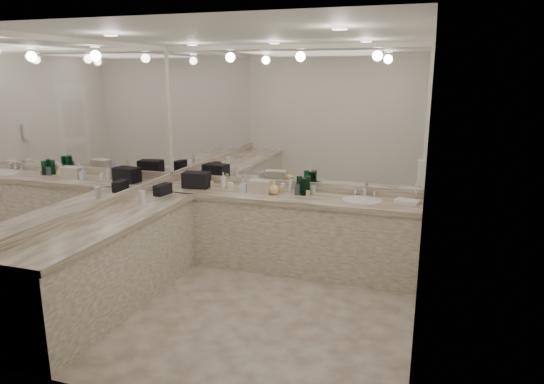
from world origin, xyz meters
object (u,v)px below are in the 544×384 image
(sink, at_px, (362,201))
(black_toiletry_bag, at_px, (197,180))
(wall_phone, at_px, (421,173))
(soap_bottle_c, at_px, (274,187))
(cream_cosmetic_case, at_px, (260,187))
(hand_towel, at_px, (407,201))
(soap_bottle_b, at_px, (243,186))
(soap_bottle_a, at_px, (223,180))

(sink, relative_size, black_toiletry_bag, 1.37)
(wall_phone, height_order, soap_bottle_c, wall_phone)
(wall_phone, distance_m, cream_cosmetic_case, 1.90)
(wall_phone, bearing_deg, sink, 140.43)
(hand_towel, bearing_deg, cream_cosmetic_case, -178.40)
(wall_phone, distance_m, hand_towel, 0.69)
(hand_towel, distance_m, soap_bottle_b, 1.88)
(soap_bottle_b, bearing_deg, black_toiletry_bag, 174.69)
(black_toiletry_bag, bearing_deg, soap_bottle_a, 13.41)
(sink, distance_m, cream_cosmetic_case, 1.20)
(soap_bottle_a, bearing_deg, sink, -2.64)
(wall_phone, xyz_separation_m, hand_towel, (-0.12, 0.53, -0.43))
(hand_towel, distance_m, soap_bottle_a, 2.20)
(soap_bottle_a, bearing_deg, cream_cosmetic_case, -11.07)
(sink, distance_m, hand_towel, 0.48)
(cream_cosmetic_case, distance_m, hand_towel, 1.68)
(wall_phone, distance_m, soap_bottle_b, 2.08)
(sink, bearing_deg, wall_phone, -39.57)
(cream_cosmetic_case, xyz_separation_m, soap_bottle_b, (-0.20, -0.04, 0.01))
(soap_bottle_a, bearing_deg, soap_bottle_c, -8.89)
(sink, distance_m, soap_bottle_b, 1.40)
(sink, relative_size, wall_phone, 1.83)
(black_toiletry_bag, bearing_deg, soap_bottle_b, -5.31)
(hand_towel, xyz_separation_m, soap_bottle_b, (-1.88, -0.08, 0.06))
(sink, relative_size, soap_bottle_a, 2.22)
(wall_phone, distance_m, soap_bottle_a, 2.41)
(soap_bottle_b, bearing_deg, hand_towel, 2.57)
(soap_bottle_a, bearing_deg, black_toiletry_bag, -166.59)
(sink, relative_size, cream_cosmetic_case, 1.65)
(sink, relative_size, soap_bottle_c, 2.70)
(cream_cosmetic_case, distance_m, soap_bottle_a, 0.52)
(sink, bearing_deg, soap_bottle_c, -178.41)
(soap_bottle_b, relative_size, soap_bottle_c, 1.03)
(soap_bottle_a, bearing_deg, wall_phone, -14.04)
(black_toiletry_bag, distance_m, soap_bottle_b, 0.65)
(black_toiletry_bag, height_order, hand_towel, black_toiletry_bag)
(wall_phone, xyz_separation_m, cream_cosmetic_case, (-1.80, 0.48, -0.37))
(cream_cosmetic_case, relative_size, hand_towel, 1.04)
(black_toiletry_bag, xyz_separation_m, cream_cosmetic_case, (0.84, -0.02, -0.01))
(hand_towel, relative_size, soap_bottle_a, 1.29)
(wall_phone, distance_m, soap_bottle_c, 1.74)
(black_toiletry_bag, height_order, soap_bottle_a, soap_bottle_a)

